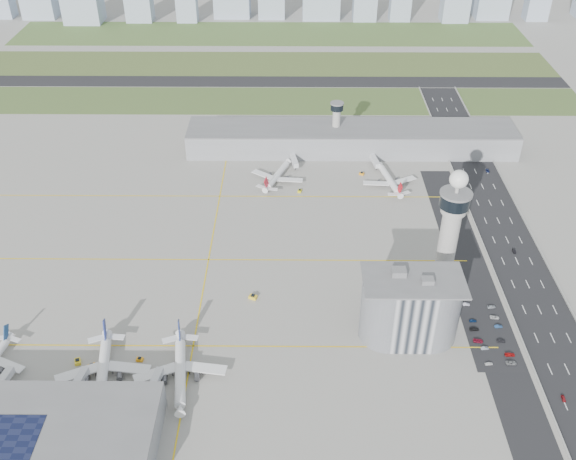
{
  "coord_description": "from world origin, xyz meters",
  "views": [
    {
      "loc": [
        1.96,
        -224.55,
        198.0
      ],
      "look_at": [
        0.0,
        35.0,
        15.0
      ],
      "focal_mm": 40.0,
      "sensor_mm": 36.0,
      "label": 1
    }
  ],
  "objects_px": {
    "airplane_far_a": "(277,172)",
    "car_lot_5": "(466,304)",
    "airplane_near_c": "(180,368)",
    "jet_bridge_near_1": "(71,398)",
    "airplane_far_b": "(390,176)",
    "car_lot_8": "(501,341)",
    "car_lot_1": "(485,348)",
    "jet_bridge_far_1": "(372,157)",
    "car_lot_0": "(489,364)",
    "control_tower": "(450,229)",
    "car_lot_7": "(510,354)",
    "car_hw_1": "(514,251)",
    "car_lot_10": "(495,317)",
    "tug_1": "(78,361)",
    "tug_4": "(300,191)",
    "tug_2": "(140,359)",
    "car_lot_9": "(498,326)",
    "tug_5": "(362,173)",
    "admin_building": "(410,308)",
    "car_hw_4": "(447,126)",
    "car_lot_11": "(492,307)",
    "car_lot_2": "(478,341)",
    "car_hw_0": "(564,398)",
    "car_hw_2": "(488,171)",
    "car_lot_3": "(474,329)",
    "jet_bridge_near_2": "(148,399)",
    "car_lot_4": "(473,321)",
    "tug_0": "(92,366)",
    "secondary_tower": "(336,122)",
    "car_lot_6": "(511,363)",
    "tug_3": "(253,297)",
    "jet_bridge_far_0": "(292,157)",
    "airplane_near_b": "(101,368)"
  },
  "relations": [
    {
      "from": "airplane_near_b",
      "to": "car_lot_2",
      "type": "distance_m",
      "value": 157.48
    },
    {
      "from": "jet_bridge_near_2",
      "to": "car_lot_6",
      "type": "height_order",
      "value": "jet_bridge_near_2"
    },
    {
      "from": "tug_1",
      "to": "car_lot_11",
      "type": "height_order",
      "value": "tug_1"
    },
    {
      "from": "car_lot_9",
      "to": "jet_bridge_near_2",
      "type": "bearing_deg",
      "value": 99.35
    },
    {
      "from": "car_lot_5",
      "to": "car_lot_6",
      "type": "height_order",
      "value": "car_lot_6"
    },
    {
      "from": "car_lot_3",
      "to": "car_hw_2",
      "type": "xyz_separation_m",
      "value": [
        40.25,
        139.39,
        -0.02
      ]
    },
    {
      "from": "car_lot_2",
      "to": "airplane_far_a",
      "type": "bearing_deg",
      "value": 40.67
    },
    {
      "from": "control_tower",
      "to": "car_hw_4",
      "type": "height_order",
      "value": "control_tower"
    },
    {
      "from": "tug_2",
      "to": "car_hw_0",
      "type": "xyz_separation_m",
      "value": [
        169.19,
        -19.16,
        -0.25
      ]
    },
    {
      "from": "car_lot_1",
      "to": "car_hw_2",
      "type": "height_order",
      "value": "car_hw_2"
    },
    {
      "from": "jet_bridge_far_1",
      "to": "car_hw_1",
      "type": "height_order",
      "value": "jet_bridge_far_1"
    },
    {
      "from": "airplane_far_b",
      "to": "car_lot_5",
      "type": "bearing_deg",
      "value": 179.69
    },
    {
      "from": "tug_4",
      "to": "car_lot_4",
      "type": "height_order",
      "value": "tug_4"
    },
    {
      "from": "car_lot_9",
      "to": "tug_5",
      "type": "bearing_deg",
      "value": 12.95
    },
    {
      "from": "tug_1",
      "to": "tug_4",
      "type": "bearing_deg",
      "value": -143.7
    },
    {
      "from": "jet_bridge_far_0",
      "to": "car_hw_0",
      "type": "bearing_deg",
      "value": 19.22
    },
    {
      "from": "car_lot_5",
      "to": "car_lot_11",
      "type": "height_order",
      "value": "car_lot_11"
    },
    {
      "from": "tug_4",
      "to": "car_hw_0",
      "type": "xyz_separation_m",
      "value": [
        101.7,
        -152.8,
        -0.25
      ]
    },
    {
      "from": "airplane_near_c",
      "to": "jet_bridge_near_1",
      "type": "height_order",
      "value": "airplane_near_c"
    },
    {
      "from": "admin_building",
      "to": "car_hw_4",
      "type": "bearing_deg",
      "value": 74.31
    },
    {
      "from": "jet_bridge_near_1",
      "to": "car_lot_0",
      "type": "xyz_separation_m",
      "value": [
        166.56,
        21.34,
        -2.29
      ]
    },
    {
      "from": "tug_1",
      "to": "tug_3",
      "type": "height_order",
      "value": "tug_3"
    },
    {
      "from": "airplane_near_c",
      "to": "car_lot_1",
      "type": "height_order",
      "value": "airplane_near_c"
    },
    {
      "from": "car_lot_0",
      "to": "car_lot_10",
      "type": "bearing_deg",
      "value": -26.66
    },
    {
      "from": "airplane_far_b",
      "to": "jet_bridge_near_1",
      "type": "distance_m",
      "value": 218.48
    },
    {
      "from": "jet_bridge_far_0",
      "to": "airplane_near_c",
      "type": "bearing_deg",
      "value": -23.88
    },
    {
      "from": "tug_2",
      "to": "car_hw_0",
      "type": "distance_m",
      "value": 170.28
    },
    {
      "from": "car_lot_0",
      "to": "car_lot_5",
      "type": "relative_size",
      "value": 0.99
    },
    {
      "from": "airplane_near_c",
      "to": "car_lot_10",
      "type": "xyz_separation_m",
      "value": [
        135.57,
        36.47,
        -5.67
      ]
    },
    {
      "from": "tug_3",
      "to": "tug_2",
      "type": "bearing_deg",
      "value": 152.89
    },
    {
      "from": "car_lot_1",
      "to": "jet_bridge_far_1",
      "type": "bearing_deg",
      "value": 2.11
    },
    {
      "from": "control_tower",
      "to": "tug_1",
      "type": "bearing_deg",
      "value": -163.15
    },
    {
      "from": "jet_bridge_far_1",
      "to": "car_lot_9",
      "type": "xyz_separation_m",
      "value": [
        41.22,
        -149.56,
        -2.28
      ]
    },
    {
      "from": "control_tower",
      "to": "car_lot_7",
      "type": "height_order",
      "value": "control_tower"
    },
    {
      "from": "car_hw_1",
      "to": "airplane_far_a",
      "type": "bearing_deg",
      "value": 152.41
    },
    {
      "from": "admin_building",
      "to": "car_lot_1",
      "type": "height_order",
      "value": "admin_building"
    },
    {
      "from": "airplane_far_a",
      "to": "car_lot_5",
      "type": "xyz_separation_m",
      "value": [
        89.13,
        -112.19,
        -4.87
      ]
    },
    {
      "from": "tug_2",
      "to": "car_lot_1",
      "type": "distance_m",
      "value": 145.31
    },
    {
      "from": "car_lot_0",
      "to": "car_lot_8",
      "type": "relative_size",
      "value": 0.91
    },
    {
      "from": "airplane_far_b",
      "to": "car_lot_8",
      "type": "bearing_deg",
      "value": -178.25
    },
    {
      "from": "car_lot_8",
      "to": "car_lot_10",
      "type": "bearing_deg",
      "value": 0.35
    },
    {
      "from": "car_lot_10",
      "to": "car_hw_2",
      "type": "distance_m",
      "value": 135.06
    },
    {
      "from": "car_lot_11",
      "to": "car_lot_3",
      "type": "bearing_deg",
      "value": 132.71
    },
    {
      "from": "tug_0",
      "to": "secondary_tower",
      "type": "bearing_deg",
      "value": -58.33
    },
    {
      "from": "car_lot_7",
      "to": "jet_bridge_far_0",
      "type": "bearing_deg",
      "value": 26.47
    },
    {
      "from": "tug_2",
      "to": "car_hw_1",
      "type": "xyz_separation_m",
      "value": [
        176.68,
        76.17,
        -0.21
      ]
    },
    {
      "from": "car_lot_3",
      "to": "car_lot_9",
      "type": "xyz_separation_m",
      "value": [
        11.05,
        1.8,
        -0.02
      ]
    },
    {
      "from": "admin_building",
      "to": "car_lot_11",
      "type": "height_order",
      "value": "admin_building"
    },
    {
      "from": "jet_bridge_far_1",
      "to": "tug_4",
      "type": "xyz_separation_m",
      "value": [
        -45.6,
        -36.88,
        -2.03
      ]
    },
    {
      "from": "tug_1",
      "to": "jet_bridge_near_2",
      "type": "bearing_deg",
      "value": 128.77
    }
  ]
}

